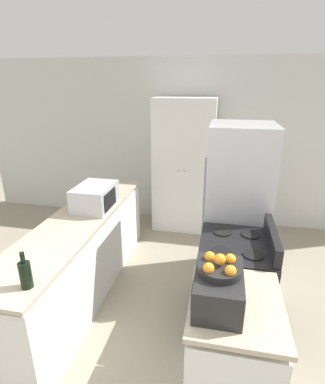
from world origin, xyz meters
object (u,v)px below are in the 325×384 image
(microwave, at_px, (95,197))
(fruit_bowl, at_px, (219,267))
(pantry_cabinet, at_px, (184,166))
(refrigerator, at_px, (237,207))
(stove, at_px, (233,285))
(toaster_oven, at_px, (218,288))
(wine_bottle, at_px, (26,274))

(microwave, xyz_separation_m, fruit_bowl, (1.39, -1.29, 0.13))
(pantry_cabinet, xyz_separation_m, fruit_bowl, (0.61, -2.85, 0.15))
(refrigerator, distance_m, microwave, 1.58)
(stove, xyz_separation_m, fruit_bowl, (-0.15, -0.80, 0.70))
(toaster_oven, bearing_deg, stove, 79.82)
(pantry_cabinet, xyz_separation_m, refrigerator, (0.77, -1.28, -0.10))
(wine_bottle, distance_m, fruit_bowl, 1.30)
(stove, bearing_deg, toaster_oven, -100.18)
(microwave, distance_m, wine_bottle, 1.40)
(refrigerator, bearing_deg, toaster_oven, -95.84)
(pantry_cabinet, relative_size, fruit_bowl, 7.50)
(toaster_oven, relative_size, fruit_bowl, 1.69)
(fruit_bowl, bearing_deg, microwave, 137.12)
(pantry_cabinet, bearing_deg, fruit_bowl, -77.98)
(refrigerator, bearing_deg, microwave, -169.85)
(pantry_cabinet, distance_m, fruit_bowl, 2.92)
(stove, relative_size, microwave, 2.00)
(wine_bottle, xyz_separation_m, fruit_bowl, (1.29, 0.11, 0.16))
(microwave, bearing_deg, refrigerator, 10.15)
(stove, height_order, refrigerator, refrigerator)
(microwave, relative_size, fruit_bowl, 1.95)
(stove, bearing_deg, wine_bottle, -147.64)
(microwave, xyz_separation_m, wine_bottle, (0.10, -1.40, -0.03))
(pantry_cabinet, distance_m, stove, 2.25)
(wine_bottle, bearing_deg, fruit_bowl, 4.72)
(pantry_cabinet, height_order, fruit_bowl, pantry_cabinet)
(pantry_cabinet, height_order, wine_bottle, pantry_cabinet)
(refrigerator, distance_m, fruit_bowl, 1.60)
(microwave, bearing_deg, wine_bottle, -85.80)
(refrigerator, distance_m, wine_bottle, 2.22)
(toaster_oven, bearing_deg, wine_bottle, -175.53)
(stove, height_order, fruit_bowl, fruit_bowl)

